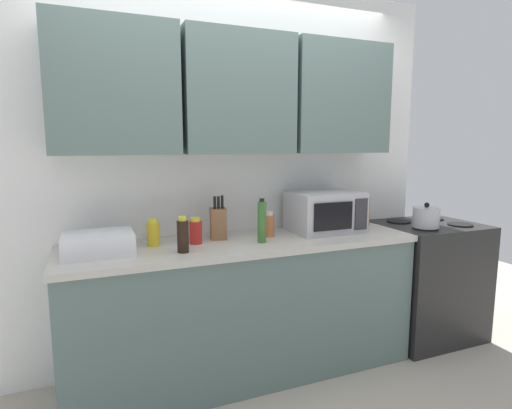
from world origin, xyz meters
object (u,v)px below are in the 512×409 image
object	(u,v)px
bottle_amber_vinegar	(364,210)
microwave	(325,212)
dish_rack	(98,244)
bottle_yellow_mustard	(153,233)
bottle_green_oil	(262,222)
knife_block	(218,223)
bottle_red_sauce	(196,231)
bottle_soy_dark	(183,236)
kettle	(426,217)
bottle_spice_jar	(269,225)
stove_range	(425,280)

from	to	relation	value
bottle_amber_vinegar	microwave	bearing A→B (deg)	-167.69
dish_rack	bottle_yellow_mustard	size ratio (longest dim) A/B	2.28
bottle_green_oil	dish_rack	bearing A→B (deg)	174.47
bottle_yellow_mustard	knife_block	bearing A→B (deg)	4.49
dish_rack	bottle_red_sauce	distance (m)	0.57
bottle_amber_vinegar	bottle_soy_dark	size ratio (longest dim) A/B	1.18
bottle_red_sauce	bottle_amber_vinegar	bearing A→B (deg)	4.42
kettle	bottle_amber_vinegar	world-z (taller)	bottle_amber_vinegar
bottle_yellow_mustard	bottle_spice_jar	distance (m)	0.75
bottle_yellow_mustard	bottle_red_sauce	xyz separation A→B (m)	(0.25, -0.04, 0.00)
kettle	microwave	xyz separation A→B (m)	(-0.72, 0.21, 0.05)
stove_range	microwave	xyz separation A→B (m)	(-0.89, 0.07, 0.59)
bottle_soy_dark	bottle_spice_jar	bearing A→B (deg)	17.07
microwave	bottle_green_oil	xyz separation A→B (m)	(-0.54, -0.14, -0.01)
stove_range	bottle_green_oil	world-z (taller)	bottle_green_oil
bottle_soy_dark	dish_rack	bearing A→B (deg)	162.34
dish_rack	bottle_red_sauce	world-z (taller)	bottle_red_sauce
bottle_red_sauce	bottle_soy_dark	bearing A→B (deg)	-123.71
kettle	bottle_soy_dark	size ratio (longest dim) A/B	0.90
bottle_green_oil	kettle	bearing A→B (deg)	-3.05
dish_rack	bottle_green_oil	size ratio (longest dim) A/B	1.36
stove_range	bottle_green_oil	size ratio (longest dim) A/B	3.28
kettle	bottle_soy_dark	world-z (taller)	bottle_soy_dark
dish_rack	knife_block	bearing A→B (deg)	8.49
dish_rack	bottle_red_sauce	size ratio (longest dim) A/B	2.31
microwave	dish_rack	world-z (taller)	microwave
knife_block	bottle_amber_vinegar	size ratio (longest dim) A/B	1.16
knife_block	bottle_amber_vinegar	xyz separation A→B (m)	(1.17, 0.03, 0.01)
microwave	bottle_soy_dark	world-z (taller)	microwave
microwave	bottle_red_sauce	bearing A→B (deg)	-179.06
microwave	kettle	bearing A→B (deg)	-16.06
bottle_spice_jar	kettle	bearing A→B (deg)	-10.21
kettle	dish_rack	world-z (taller)	kettle
stove_range	bottle_amber_vinegar	size ratio (longest dim) A/B	3.72
stove_range	knife_block	distance (m)	1.75
kettle	bottle_green_oil	bearing A→B (deg)	176.95
stove_range	bottle_red_sauce	world-z (taller)	bottle_red_sauce
knife_block	bottle_spice_jar	size ratio (longest dim) A/B	1.67
kettle	bottle_yellow_mustard	size ratio (longest dim) A/B	1.12
bottle_yellow_mustard	bottle_spice_jar	bearing A→B (deg)	-2.18
bottle_amber_vinegar	bottle_red_sauce	bearing A→B (deg)	-175.58
bottle_green_oil	bottle_red_sauce	bearing A→B (deg)	162.21
bottle_red_sauce	bottle_amber_vinegar	xyz separation A→B (m)	(1.34, 0.10, 0.04)
bottle_green_oil	bottle_amber_vinegar	bearing A→B (deg)	13.60
microwave	bottle_spice_jar	bearing A→B (deg)	-179.95
bottle_soy_dark	bottle_amber_vinegar	bearing A→B (deg)	10.85
bottle_spice_jar	bottle_green_oil	bearing A→B (deg)	-128.40
bottle_amber_vinegar	kettle	bearing A→B (deg)	-42.77
microwave	dish_rack	size ratio (longest dim) A/B	1.26
kettle	bottle_green_oil	distance (m)	1.27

